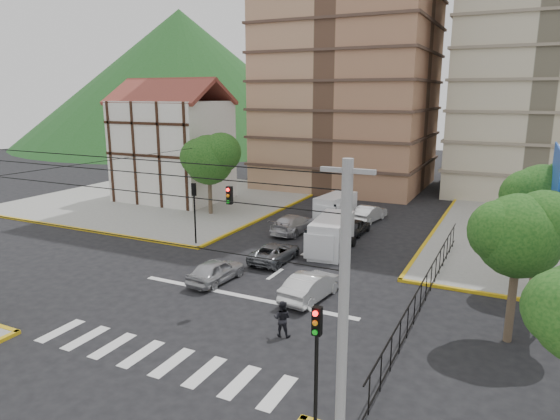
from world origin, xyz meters
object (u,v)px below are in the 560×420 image
Objects in this scene: car_white_front_right at (311,286)px; pedestrian_crosswalk at (282,319)px; traffic_light_nw at (194,203)px; van_left_lane at (334,208)px; traffic_light_se at (317,351)px; van_right_lane at (331,236)px; car_silver_front_left at (216,271)px.

pedestrian_crosswalk is (0.43, -4.47, 0.11)m from car_white_front_right.
traffic_light_nw reaches higher than van_left_lane.
traffic_light_nw is (-15.60, 15.60, 0.00)m from traffic_light_se.
traffic_light_nw is 15.33m from pedestrian_crosswalk.
traffic_light_nw reaches higher than pedestrian_crosswalk.
traffic_light_nw is at bearing 135.00° from traffic_light_se.
car_white_front_right is at bearing -83.49° from van_right_lane.
van_left_lane is at bearing 101.44° from van_right_lane.
traffic_light_se is at bearing 120.62° from car_white_front_right.
car_white_front_right is (11.20, -5.28, -2.38)m from traffic_light_nw.
traffic_light_se reaches higher than car_silver_front_left.
car_white_front_right is (-4.40, 10.32, -2.38)m from traffic_light_se.
car_silver_front_left is 5.91m from car_white_front_right.
traffic_light_nw reaches higher than van_right_lane.
car_white_front_right is (5.91, 0.16, 0.04)m from car_silver_front_left.
van_right_lane reaches higher than car_silver_front_left.
car_silver_front_left is at bearing -87.54° from van_left_lane.
traffic_light_se reaches higher than van_right_lane.
car_silver_front_left is (-4.04, -8.08, -0.48)m from van_right_lane.
pedestrian_crosswalk is at bearing 102.98° from car_white_front_right.
traffic_light_nw is 9.89m from van_right_lane.
pedestrian_crosswalk is at bearing 150.58° from car_silver_front_left.
car_white_front_right is at bearing -173.69° from car_silver_front_left.
van_right_lane is at bearing -65.17° from van_left_lane.
van_left_lane is at bearing -85.06° from pedestrian_crosswalk.
pedestrian_crosswalk is (-3.98, 5.86, -2.28)m from traffic_light_se.
traffic_light_se reaches higher than pedestrian_crosswalk.
traffic_light_se is 0.79× the size of van_right_lane.
traffic_light_nw is 13.14m from van_left_lane.
car_white_front_right is (4.69, -16.51, -0.34)m from van_left_lane.
car_silver_front_left is at bearing 135.41° from traffic_light_se.
van_left_lane is at bearing -89.38° from car_silver_front_left.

